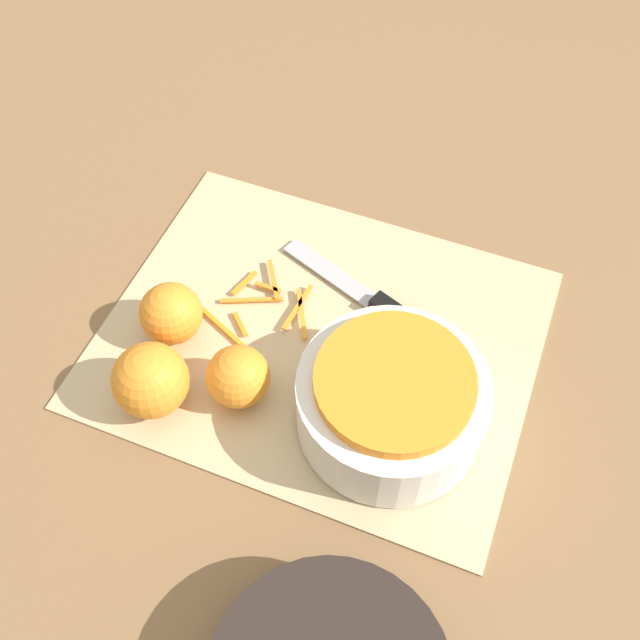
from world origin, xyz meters
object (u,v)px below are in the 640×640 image
(orange_right, at_px, (171,314))
(orange_back, at_px, (238,377))
(orange_left, at_px, (151,380))
(knife, at_px, (388,310))
(bowl_speckled, at_px, (392,401))

(orange_right, bearing_deg, orange_back, 156.33)
(orange_left, bearing_deg, knife, -134.17)
(knife, height_order, orange_left, orange_left)
(orange_left, height_order, orange_back, orange_left)
(knife, relative_size, orange_right, 3.17)
(bowl_speckled, height_order, knife, bowl_speckled)
(bowl_speckled, distance_m, orange_right, 0.26)
(bowl_speckled, bearing_deg, orange_back, 9.61)
(knife, xyz_separation_m, orange_left, (0.19, 0.19, 0.03))
(bowl_speckled, bearing_deg, orange_right, -4.00)
(bowl_speckled, height_order, orange_back, bowl_speckled)
(orange_right, xyz_separation_m, orange_back, (-0.10, 0.04, -0.00))
(orange_back, bearing_deg, knife, -125.55)
(bowl_speckled, xyz_separation_m, knife, (0.04, -0.13, -0.04))
(orange_left, bearing_deg, orange_right, -74.89)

